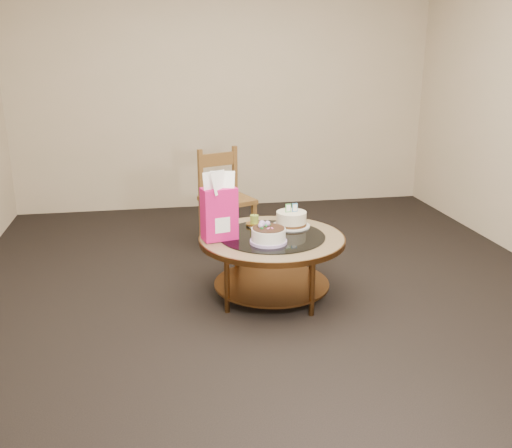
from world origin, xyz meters
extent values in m
plane|color=black|center=(0.00, 0.00, 0.00)|extent=(5.00, 5.00, 0.00)
cube|color=#C3AE93|center=(0.00, 2.50, 1.30)|extent=(4.50, 0.02, 2.60)
cube|color=#C3AE93|center=(0.00, -2.50, 1.30)|extent=(4.50, 0.02, 2.60)
cylinder|color=brown|center=(0.35, 0.20, 0.21)|extent=(0.04, 0.04, 0.42)
cylinder|color=brown|center=(-0.20, 0.35, 0.21)|extent=(0.04, 0.04, 0.42)
cylinder|color=brown|center=(-0.35, -0.20, 0.21)|extent=(0.04, 0.04, 0.42)
cylinder|color=brown|center=(0.20, -0.35, 0.21)|extent=(0.04, 0.04, 0.42)
cylinder|color=brown|center=(0.00, 0.00, 0.10)|extent=(0.82, 0.82, 0.02)
cylinder|color=brown|center=(0.00, 0.00, 0.43)|extent=(1.02, 1.02, 0.04)
cylinder|color=#8B6F4C|center=(0.00, 0.00, 0.45)|extent=(1.00, 1.00, 0.01)
cylinder|color=black|center=(0.00, 0.00, 0.45)|extent=(0.74, 0.74, 0.01)
cylinder|color=#AC90CC|center=(-0.05, -0.14, 0.47)|extent=(0.25, 0.25, 0.02)
cylinder|color=silver|center=(-0.05, -0.14, 0.51)|extent=(0.23, 0.23, 0.10)
cylinder|color=black|center=(-0.05, -0.14, 0.56)|extent=(0.22, 0.22, 0.01)
sphere|color=#AC90CC|center=(-0.09, -0.10, 0.58)|extent=(0.05, 0.05, 0.05)
sphere|color=#AC90CC|center=(-0.05, -0.09, 0.58)|extent=(0.04, 0.04, 0.04)
sphere|color=#AC90CC|center=(-0.11, -0.13, 0.58)|extent=(0.04, 0.04, 0.04)
cone|color=#217D34|center=(-0.07, -0.12, 0.57)|extent=(0.02, 0.03, 0.02)
cone|color=#217D34|center=(-0.12, -0.10, 0.57)|extent=(0.03, 0.03, 0.02)
cone|color=#217D34|center=(-0.03, -0.09, 0.57)|extent=(0.03, 0.03, 0.02)
cone|color=#217D34|center=(-0.10, -0.16, 0.57)|extent=(0.03, 0.03, 0.02)
cylinder|color=silver|center=(0.18, 0.18, 0.46)|extent=(0.27, 0.27, 0.01)
cylinder|color=#452913|center=(0.18, 0.18, 0.48)|extent=(0.22, 0.22, 0.02)
cylinder|color=beige|center=(0.18, 0.18, 0.53)|extent=(0.22, 0.22, 0.08)
cube|color=#4AAE4F|center=(0.16, 0.18, 0.60)|extent=(0.04, 0.01, 0.06)
cube|color=white|center=(0.16, 0.18, 0.60)|extent=(0.03, 0.01, 0.05)
cube|color=#3984C3|center=(0.21, 0.19, 0.60)|extent=(0.04, 0.01, 0.06)
cube|color=white|center=(0.21, 0.19, 0.60)|extent=(0.03, 0.01, 0.05)
cube|color=#C71272|center=(-0.37, 0.00, 0.64)|extent=(0.25, 0.17, 0.36)
cube|color=white|center=(-0.37, 0.00, 0.57)|extent=(0.13, 0.15, 0.11)
cube|color=#D4C857|center=(-0.08, 0.25, 0.46)|extent=(0.12, 0.12, 0.01)
cylinder|color=#C38A3D|center=(-0.08, 0.25, 0.47)|extent=(0.12, 0.12, 0.01)
cylinder|color=olive|center=(-0.08, 0.25, 0.51)|extent=(0.06, 0.06, 0.06)
cylinder|color=black|center=(-0.08, 0.25, 0.54)|extent=(0.00, 0.00, 0.01)
cube|color=brown|center=(-0.17, 1.12, 0.43)|extent=(0.51, 0.51, 0.04)
cube|color=brown|center=(-0.27, 0.90, 0.21)|extent=(0.05, 0.05, 0.43)
cube|color=brown|center=(0.05, 1.02, 0.21)|extent=(0.05, 0.05, 0.43)
cube|color=brown|center=(-0.39, 1.22, 0.21)|extent=(0.05, 0.05, 0.43)
cube|color=brown|center=(-0.07, 1.34, 0.21)|extent=(0.05, 0.05, 0.43)
cube|color=brown|center=(-0.39, 1.22, 0.65)|extent=(0.05, 0.05, 0.44)
cube|color=brown|center=(-0.07, 1.34, 0.65)|extent=(0.05, 0.05, 0.44)
cube|color=brown|center=(-0.23, 1.28, 0.76)|extent=(0.33, 0.15, 0.11)
camera|label=1|loc=(-0.78, -3.68, 1.72)|focal=40.00mm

